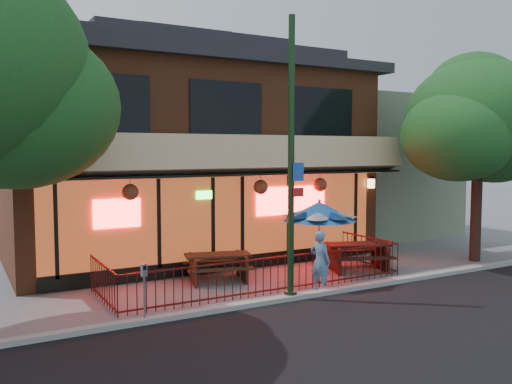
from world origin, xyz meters
TOP-DOWN VIEW (x-y plane):
  - ground at (0.00, 0.00)m, footprint 80.00×80.00m
  - asphalt_street at (0.00, -6.00)m, footprint 80.00×11.00m
  - curb at (0.00, -0.50)m, footprint 80.00×0.25m
  - restaurant_building at (0.00, 7.11)m, footprint 12.96×9.49m
  - neighbor_building at (9.00, 7.70)m, footprint 6.00×7.00m
  - patio_fence at (0.00, 0.50)m, footprint 8.44×2.62m
  - street_light at (0.00, -0.40)m, footprint 0.43×0.32m
  - street_tree_right at (8.04, 0.59)m, footprint 4.80×4.80m
  - picnic_table_left at (-0.80, 2.17)m, footprint 2.14×1.83m
  - picnic_table_right at (3.60, 1.34)m, footprint 2.35×2.08m
  - patio_umbrella at (1.67, 0.70)m, footprint 2.07×2.07m
  - pedestrian at (1.06, -0.20)m, footprint 0.58×0.70m
  - parking_meter_near at (-3.80, -0.48)m, footprint 0.13×0.12m

SIDE VIEW (x-z plane):
  - ground at x=0.00m, z-range 0.00..0.00m
  - asphalt_street at x=0.00m, z-range 0.00..0.00m
  - curb at x=0.00m, z-range 0.00..0.12m
  - picnic_table_left at x=-0.80m, z-range 0.12..0.91m
  - picnic_table_right at x=3.60m, z-range 0.13..0.97m
  - patio_fence at x=0.00m, z-range 0.13..1.13m
  - pedestrian at x=1.06m, z-range 0.00..1.63m
  - parking_meter_near at x=-3.80m, z-range 0.23..1.53m
  - patio_umbrella at x=1.67m, z-range 0.84..3.20m
  - neighbor_building at x=9.00m, z-range 0.00..6.00m
  - street_light at x=0.00m, z-range -0.35..6.65m
  - restaurant_building at x=0.00m, z-range 0.10..8.15m
  - street_tree_right at x=8.04m, z-range 1.45..8.47m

